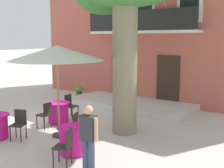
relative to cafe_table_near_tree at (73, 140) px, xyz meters
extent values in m
plane|color=beige|center=(-2.89, 1.76, -0.39)|extent=(120.00, 120.00, 0.00)
cube|color=#BC5B4C|center=(-1.90, 8.76, 3.36)|extent=(13.00, 4.00, 7.50)
cube|color=#332319|center=(-3.20, 6.73, 0.76)|extent=(1.10, 0.08, 2.30)
cube|color=#332319|center=(-0.60, 6.73, 0.76)|extent=(1.10, 0.08, 2.30)
cube|color=silver|center=(-4.10, 6.72, 4.26)|extent=(1.10, 0.08, 1.90)
cube|color=black|center=(-4.10, 6.69, 4.26)|extent=(0.84, 0.04, 1.60)
cube|color=silver|center=(-1.90, 6.72, 4.26)|extent=(1.10, 0.08, 1.90)
cube|color=black|center=(-1.90, 6.69, 4.26)|extent=(0.84, 0.04, 1.60)
cube|color=silver|center=(0.30, 6.72, 4.26)|extent=(1.10, 0.08, 1.90)
cube|color=black|center=(0.30, 6.69, 4.26)|extent=(0.84, 0.04, 1.60)
cube|color=silver|center=(-1.90, 6.44, 2.95)|extent=(5.60, 0.65, 0.12)
cube|color=black|center=(-1.90, 6.14, 3.46)|extent=(5.60, 0.06, 0.90)
cylinder|color=#B2B2B7|center=(-3.10, 6.26, 4.36)|extent=(0.04, 0.95, 1.33)
cylinder|color=#995638|center=(-4.20, 6.46, 3.17)|extent=(0.35, 0.35, 0.33)
ellipsoid|color=#4C8E38|center=(-4.20, 6.46, 3.53)|extent=(0.46, 0.46, 0.40)
cylinder|color=#47423D|center=(-1.90, 6.46, 3.14)|extent=(0.35, 0.35, 0.27)
ellipsoid|color=#38843D|center=(-1.90, 6.46, 3.43)|extent=(0.46, 0.46, 0.29)
cylinder|color=slate|center=(0.40, 6.46, 3.12)|extent=(0.35, 0.35, 0.23)
ellipsoid|color=#38843D|center=(0.40, 6.46, 3.40)|extent=(0.45, 0.45, 0.33)
cube|color=silver|center=(-1.90, 5.54, -0.27)|extent=(5.69, 2.45, 0.25)
cylinder|color=#7F755B|center=(0.04, 2.33, 1.66)|extent=(0.79, 0.79, 4.11)
cylinder|color=#DB1984|center=(0.00, 0.00, -0.02)|extent=(0.74, 0.74, 0.68)
cylinder|color=#DB1984|center=(0.00, 0.00, 0.35)|extent=(0.86, 0.86, 0.04)
cylinder|color=#2D2823|center=(0.00, 0.00, -0.38)|extent=(0.44, 0.44, 0.03)
cylinder|color=#2D2823|center=(0.22, -0.91, -0.17)|extent=(0.04, 0.04, 0.45)
cylinder|color=#2D2823|center=(0.08, -0.60, -0.17)|extent=(0.04, 0.04, 0.45)
cylinder|color=#2D2823|center=(0.53, -0.77, -0.17)|extent=(0.04, 0.04, 0.45)
cylinder|color=#2D2823|center=(0.39, -0.46, -0.17)|extent=(0.04, 0.04, 0.45)
cube|color=#2D2823|center=(0.30, -0.69, 0.08)|extent=(0.53, 0.53, 0.04)
cube|color=#2D2823|center=(0.47, -0.61, 0.31)|extent=(0.19, 0.36, 0.42)
cylinder|color=#2D2823|center=(-0.26, 0.90, -0.17)|extent=(0.04, 0.04, 0.45)
cylinder|color=#2D2823|center=(-0.11, 0.59, -0.17)|extent=(0.04, 0.04, 0.45)
cylinder|color=#2D2823|center=(-0.56, 0.75, -0.17)|extent=(0.04, 0.04, 0.45)
cylinder|color=#2D2823|center=(-0.41, 0.44, -0.17)|extent=(0.04, 0.04, 0.45)
cube|color=#2D2823|center=(-0.34, 0.67, 0.08)|extent=(0.54, 0.54, 0.04)
cube|color=#2D2823|center=(-0.50, 0.59, 0.31)|extent=(0.21, 0.36, 0.42)
cylinder|color=#2D2823|center=(-1.88, -0.30, -0.17)|extent=(0.04, 0.04, 0.45)
cylinder|color=#2D2823|center=(-2.18, -0.45, -0.17)|extent=(0.04, 0.04, 0.45)
cylinder|color=#2D2823|center=(-2.03, 0.00, -0.17)|extent=(0.04, 0.04, 0.45)
cylinder|color=#2D2823|center=(-2.33, -0.15, -0.17)|extent=(0.04, 0.04, 0.45)
cube|color=#2D2823|center=(-2.10, -0.22, 0.08)|extent=(0.54, 0.54, 0.04)
cube|color=#2D2823|center=(-2.18, -0.06, 0.31)|extent=(0.36, 0.20, 0.42)
cylinder|color=#DB1984|center=(-2.51, 1.79, -0.02)|extent=(0.74, 0.74, 0.68)
cylinder|color=#DB1984|center=(-2.51, 1.79, 0.35)|extent=(0.86, 0.86, 0.04)
cylinder|color=#2D2823|center=(-2.51, 1.79, -0.38)|extent=(0.44, 0.44, 0.03)
cylinder|color=#2D2823|center=(-2.57, 0.85, -0.17)|extent=(0.04, 0.04, 0.45)
cylinder|color=#2D2823|center=(-2.61, 1.19, -0.17)|extent=(0.04, 0.04, 0.45)
cylinder|color=#2D2823|center=(-2.23, 0.89, -0.17)|extent=(0.04, 0.04, 0.45)
cylinder|color=#2D2823|center=(-2.27, 1.23, -0.17)|extent=(0.04, 0.04, 0.45)
cube|color=#2D2823|center=(-2.42, 1.04, 0.08)|extent=(0.45, 0.45, 0.04)
cube|color=#2D2823|center=(-2.24, 1.06, 0.31)|extent=(0.09, 0.38, 0.42)
cylinder|color=#2D2823|center=(-2.41, 2.72, -0.17)|extent=(0.04, 0.04, 0.45)
cylinder|color=#2D2823|center=(-2.39, 2.38, -0.17)|extent=(0.04, 0.04, 0.45)
cylinder|color=#2D2823|center=(-2.75, 2.69, -0.17)|extent=(0.04, 0.04, 0.45)
cylinder|color=#2D2823|center=(-2.72, 2.35, -0.17)|extent=(0.04, 0.04, 0.45)
cube|color=#2D2823|center=(-2.57, 2.53, 0.08)|extent=(0.43, 0.43, 0.04)
cube|color=#2D2823|center=(-2.75, 2.52, 0.31)|extent=(0.07, 0.38, 0.42)
cylinder|color=#997A56|center=(-1.37, 0.75, 0.88)|extent=(0.06, 0.06, 2.55)
cylinder|color=#333333|center=(-1.37, 0.75, -0.35)|extent=(0.44, 0.44, 0.08)
cone|color=white|center=(-1.37, 0.75, 2.23)|extent=(2.90, 2.90, 0.45)
cylinder|color=#47423D|center=(-5.10, 5.63, -0.25)|extent=(0.32, 0.32, 0.28)
ellipsoid|color=#4C8E38|center=(-5.10, 5.63, 0.06)|extent=(0.42, 0.42, 0.35)
cylinder|color=#384260|center=(1.10, -0.74, 0.03)|extent=(0.14, 0.14, 0.85)
cylinder|color=#384260|center=(1.28, -0.74, 0.03)|extent=(0.14, 0.14, 0.85)
cube|color=#2D2D33|center=(1.19, -0.74, 0.74)|extent=(0.37, 0.27, 0.56)
sphere|color=tan|center=(1.19, -0.74, 1.14)|extent=(0.22, 0.22, 0.22)
cylinder|color=tan|center=(0.97, -0.74, 0.74)|extent=(0.09, 0.09, 0.52)
cylinder|color=tan|center=(1.41, -0.74, 0.74)|extent=(0.09, 0.09, 0.52)
camera|label=1|loc=(5.35, -5.39, 2.68)|focal=47.37mm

